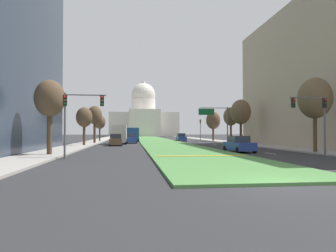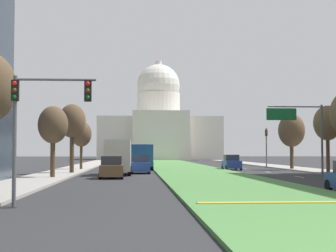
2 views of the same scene
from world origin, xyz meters
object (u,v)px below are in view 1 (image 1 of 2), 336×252
object	(u,v)px
street_tree_left_near	(50,99)
street_tree_right_distant	(213,121)
traffic_light_far_right	(200,127)
sedan_distant	(132,139)
box_truck_delivery	(120,134)
traffic_light_near_right	(316,112)
sedan_far_horizon	(181,138)
traffic_light_near_left	(76,111)
sedan_lead_stopped	(239,144)
street_tree_right_near	(315,99)
street_tree_left_mid	(84,118)
street_tree_right_far	(231,117)
sedan_midblock	(116,140)
street_tree_right_mid	(241,112)
city_bus	(133,133)
overhead_guide_sign	(217,117)
street_tree_left_far	(95,116)
capitol_building	(144,119)
sedan_very_far	(125,137)
street_tree_left_distant	(100,122)

from	to	relation	value
street_tree_left_near	street_tree_right_distant	distance (m)	44.52
traffic_light_far_right	sedan_distant	world-z (taller)	traffic_light_far_right
street_tree_left_near	box_truck_delivery	size ratio (longest dim) A/B	1.05
traffic_light_near_right	sedan_far_horizon	bearing A→B (deg)	96.95
traffic_light_near_left	sedan_lead_stopped	xyz separation A→B (m)	(15.49, 5.60, -3.00)
traffic_light_near_left	street_tree_left_near	bearing A→B (deg)	133.71
street_tree_right_near	sedan_lead_stopped	size ratio (longest dim) A/B	1.72
street_tree_left_mid	box_truck_delivery	bearing A→B (deg)	52.53
street_tree_right_far	sedan_midblock	size ratio (longest dim) A/B	1.55
traffic_light_near_right	street_tree_right_far	xyz separation A→B (m)	(2.68, 30.04, 1.12)
traffic_light_near_left	street_tree_left_mid	world-z (taller)	street_tree_left_mid
street_tree_right_mid	city_bus	xyz separation A→B (m)	(-17.42, 20.19, -3.54)
street_tree_left_near	sedan_far_horizon	size ratio (longest dim) A/B	1.52
traffic_light_near_left	traffic_light_far_right	distance (m)	51.28
street_tree_right_distant	sedan_lead_stopped	size ratio (longest dim) A/B	1.52
street_tree_left_near	city_bus	xyz separation A→B (m)	(7.40, 39.81, -3.19)
street_tree_right_mid	overhead_guide_sign	bearing A→B (deg)	124.34
street_tree_left_mid	street_tree_left_far	bearing A→B (deg)	87.09
street_tree_left_mid	overhead_guide_sign	bearing A→B (deg)	14.25
sedan_lead_stopped	box_truck_delivery	xyz separation A→B (m)	(-13.14, 21.97, 0.88)
traffic_light_near_left	box_truck_delivery	world-z (taller)	traffic_light_near_left
traffic_light_near_left	box_truck_delivery	distance (m)	27.74
sedan_lead_stopped	traffic_light_near_right	bearing A→B (deg)	-52.28
traffic_light_far_right	street_tree_left_near	distance (m)	49.94
sedan_far_horizon	capitol_building	bearing A→B (deg)	93.58
street_tree_right_near	street_tree_right_mid	world-z (taller)	street_tree_right_near
sedan_distant	sedan_midblock	bearing A→B (deg)	-104.29
street_tree_right_distant	city_bus	bearing A→B (deg)	170.44
traffic_light_near_left	sedan_far_horizon	xyz separation A→B (m)	(15.17, 40.27, -2.97)
overhead_guide_sign	sedan_very_far	size ratio (longest dim) A/B	1.46
traffic_light_near_left	traffic_light_near_right	world-z (taller)	same
sedan_distant	sedan_far_horizon	distance (m)	14.24
overhead_guide_sign	street_tree_right_near	xyz separation A→B (m)	(3.08, -23.59, 0.76)
street_tree_left_far	street_tree_left_near	bearing A→B (deg)	-91.26
capitol_building	sedan_lead_stopped	xyz separation A→B (m)	(5.42, -116.22, -7.41)
street_tree_left_far	street_tree_right_distant	xyz separation A→B (m)	(24.38, 9.85, -0.41)
capitol_building	sedan_lead_stopped	size ratio (longest dim) A/B	7.29
street_tree_right_far	sedan_midblock	distance (m)	22.69
street_tree_left_mid	sedan_very_far	world-z (taller)	street_tree_left_mid
capitol_building	street_tree_left_distant	world-z (taller)	capitol_building
street_tree_right_near	sedan_very_far	size ratio (longest dim) A/B	1.68
sedan_distant	sedan_far_horizon	world-z (taller)	sedan_distant
street_tree_right_far	sedan_very_far	bearing A→B (deg)	133.80
traffic_light_far_right	box_truck_delivery	world-z (taller)	traffic_light_far_right
street_tree_left_near	sedan_lead_stopped	xyz separation A→B (m)	(18.25, 2.71, -4.16)
box_truck_delivery	sedan_far_horizon	bearing A→B (deg)	44.74
street_tree_left_distant	sedan_far_horizon	distance (m)	17.81
traffic_light_far_right	street_tree_left_far	bearing A→B (deg)	-143.85
street_tree_right_far	sedan_far_horizon	xyz separation A→B (m)	(-7.64, 10.64, -4.08)
sedan_distant	box_truck_delivery	distance (m)	4.05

